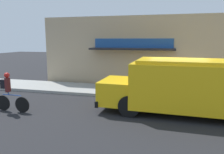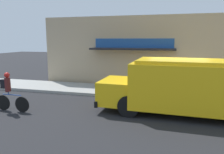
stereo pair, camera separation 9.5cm
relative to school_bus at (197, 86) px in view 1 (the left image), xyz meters
The scene contains 5 objects.
ground_plane 2.11m from the school_bus, 112.68° to the left, with size 70.00×70.00×0.00m, color #232326.
sidewalk 3.13m from the school_bus, 103.39° to the left, with size 28.00×2.47×0.15m.
storefront 4.64m from the school_bus, 100.09° to the left, with size 16.67×1.09×4.29m.
school_bus is the anchor object (origin of this frame).
cyclist 7.43m from the school_bus, 169.09° to the right, with size 1.57×0.21×1.60m.
Camera 1 is at (-0.44, -10.29, 2.91)m, focal length 35.00 mm.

